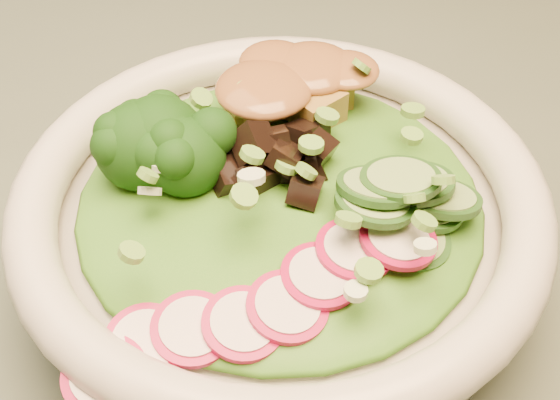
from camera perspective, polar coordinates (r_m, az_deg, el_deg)
name	(u,v)px	position (r m, az deg, el deg)	size (l,w,h in m)	color
salad_bowl	(280,227)	(0.42, 0.00, -1.97)	(0.28, 0.28, 0.08)	beige
lettuce_bed	(280,199)	(0.40, 0.00, 0.10)	(0.21, 0.21, 0.02)	#1D5C13
broccoli_florets	(151,175)	(0.40, -9.41, 1.83)	(0.08, 0.07, 0.05)	black
radish_slices	(281,299)	(0.36, 0.09, -7.27)	(0.11, 0.04, 0.02)	#A00C3C
cucumber_slices	(414,186)	(0.40, 9.77, 1.01)	(0.07, 0.07, 0.04)	#80AB5F
mushroom_heap	(281,161)	(0.40, 0.07, 2.86)	(0.07, 0.07, 0.04)	black
tofu_cubes	(287,102)	(0.45, 0.53, 7.22)	(0.09, 0.06, 0.04)	olive
peanut_sauce	(287,82)	(0.44, 0.55, 8.62)	(0.07, 0.06, 0.02)	brown
scallion_garnish	(280,163)	(0.39, 0.00, 2.75)	(0.20, 0.20, 0.02)	#68A43A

